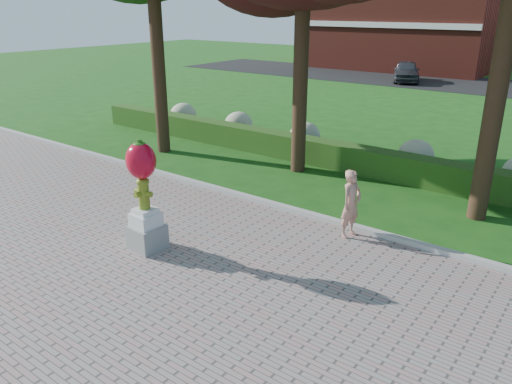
{
  "coord_description": "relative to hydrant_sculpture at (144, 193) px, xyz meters",
  "views": [
    {
      "loc": [
        5.97,
        -6.71,
        4.88
      ],
      "look_at": [
        0.14,
        1.0,
        1.25
      ],
      "focal_mm": 35.0,
      "sensor_mm": 36.0,
      "label": 1
    }
  ],
  "objects": [
    {
      "name": "curb",
      "position": [
        1.59,
        3.52,
        -1.22
      ],
      "size": [
        40.0,
        0.18,
        0.15
      ],
      "primitive_type": "cube",
      "color": "#ADADA5",
      "rests_on": "ground"
    },
    {
      "name": "lawn_hedge",
      "position": [
        1.59,
        7.52,
        -0.9
      ],
      "size": [
        24.0,
        0.7,
        0.8
      ],
      "primitive_type": "cube",
      "color": "#1F4614",
      "rests_on": "ground"
    },
    {
      "name": "parked_car",
      "position": [
        -5.05,
        27.28,
        -0.59
      ],
      "size": [
        3.04,
        4.35,
        1.37
      ],
      "primitive_type": "imported",
      "rotation": [
        0.0,
        0.0,
        0.39
      ],
      "color": "#38393F",
      "rests_on": "street"
    },
    {
      "name": "ground",
      "position": [
        1.59,
        0.52,
        -1.3
      ],
      "size": [
        100.0,
        100.0,
        0.0
      ],
      "primitive_type": "plane",
      "color": "#174C13",
      "rests_on": "ground"
    },
    {
      "name": "building_left",
      "position": [
        -8.41,
        34.52,
        2.2
      ],
      "size": [
        14.0,
        8.0,
        7.0
      ],
      "primitive_type": "cube",
      "color": "maroon",
      "rests_on": "ground"
    },
    {
      "name": "hydrant_sculpture",
      "position": [
        0.0,
        0.0,
        0.0
      ],
      "size": [
        0.69,
        0.68,
        2.37
      ],
      "rotation": [
        0.0,
        0.0,
        -0.05
      ],
      "color": "gray",
      "rests_on": "walkway"
    },
    {
      "name": "hydrangea_row",
      "position": [
        2.16,
        8.52,
        -0.75
      ],
      "size": [
        20.1,
        1.1,
        0.99
      ],
      "color": "#B1B489",
      "rests_on": "ground"
    },
    {
      "name": "woman",
      "position": [
        3.12,
        3.12,
        -0.49
      ],
      "size": [
        0.46,
        0.61,
        1.54
      ],
      "primitive_type": "imported",
      "rotation": [
        0.0,
        0.0,
        1.4
      ],
      "color": "tan",
      "rests_on": "walkway"
    },
    {
      "name": "walkway",
      "position": [
        1.59,
        -3.48,
        -1.28
      ],
      "size": [
        40.0,
        14.0,
        0.04
      ],
      "primitive_type": "cube",
      "color": "gray",
      "rests_on": "ground"
    }
  ]
}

